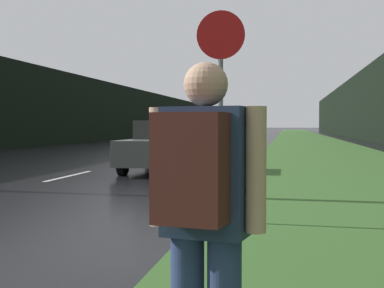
# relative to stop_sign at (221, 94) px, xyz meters

# --- Properties ---
(grass_verge) EXTENTS (6.00, 240.00, 0.02)m
(grass_verge) POSITION_rel_stop_sign_xyz_m (2.67, 32.90, -1.77)
(grass_verge) COLOR #386028
(grass_verge) RESTS_ON ground_plane
(lane_stripe_c) EXTENTS (0.12, 3.00, 0.01)m
(lane_stripe_c) POSITION_rel_stop_sign_xyz_m (-4.82, 6.12, -1.77)
(lane_stripe_c) COLOR silver
(lane_stripe_c) RESTS_ON ground_plane
(lane_stripe_d) EXTENTS (0.12, 3.00, 0.01)m
(lane_stripe_d) POSITION_rel_stop_sign_xyz_m (-4.82, 13.12, -1.77)
(lane_stripe_d) COLOR silver
(lane_stripe_d) RESTS_ON ground_plane
(treeline_far_side) EXTENTS (2.00, 140.00, 5.08)m
(treeline_far_side) POSITION_rel_stop_sign_xyz_m (-15.32, 42.90, 0.76)
(treeline_far_side) COLOR black
(treeline_far_side) RESTS_ON ground_plane
(treeline_near_side) EXTENTS (2.00, 140.00, 6.54)m
(treeline_near_side) POSITION_rel_stop_sign_xyz_m (8.67, 42.90, 1.49)
(treeline_near_side) COLOR black
(treeline_near_side) RESTS_ON ground_plane
(stop_sign) EXTENTS (0.66, 0.07, 2.92)m
(stop_sign) POSITION_rel_stop_sign_xyz_m (0.00, 0.00, 0.00)
(stop_sign) COLOR slate
(stop_sign) RESTS_ON ground_plane
(hitchhiker_with_backpack) EXTENTS (0.56, 0.46, 1.65)m
(hitchhiker_with_backpack) POSITION_rel_stop_sign_xyz_m (0.53, -4.87, -0.83)
(hitchhiker_with_backpack) COLOR navy
(hitchhiker_with_backpack) RESTS_ON ground_plane
(car_passing_near) EXTENTS (1.97, 4.74, 1.49)m
(car_passing_near) POSITION_rel_stop_sign_xyz_m (-2.58, 8.03, -1.04)
(car_passing_near) COLOR #4C514C
(car_passing_near) RESTS_ON ground_plane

